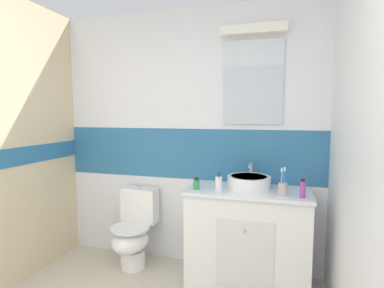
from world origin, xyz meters
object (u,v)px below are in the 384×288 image
(sink_basin, at_px, (249,182))
(lotion_bottle_short, at_px, (196,184))
(toilet, at_px, (134,231))
(toothbrush_cup, at_px, (283,188))
(soap_dispenser, at_px, (219,184))
(deodorant_spray_can, at_px, (303,189))

(sink_basin, bearing_deg, lotion_bottle_short, -159.94)
(toilet, xyz_separation_m, toothbrush_cup, (1.38, -0.13, 0.56))
(sink_basin, height_order, lotion_bottle_short, sink_basin)
(soap_dispenser, height_order, lotion_bottle_short, soap_dispenser)
(lotion_bottle_short, bearing_deg, soap_dispenser, -4.90)
(toilet, relative_size, deodorant_spray_can, 5.12)
(toothbrush_cup, xyz_separation_m, soap_dispenser, (-0.51, -0.02, 0.00))
(sink_basin, relative_size, soap_dispenser, 2.54)
(toilet, distance_m, deodorant_spray_can, 1.63)
(toothbrush_cup, bearing_deg, sink_basin, 150.70)
(sink_basin, distance_m, toothbrush_cup, 0.32)
(toilet, relative_size, lotion_bottle_short, 7.57)
(deodorant_spray_can, bearing_deg, soap_dispenser, 178.79)
(sink_basin, distance_m, toilet, 1.23)
(sink_basin, distance_m, lotion_bottle_short, 0.46)
(toilet, xyz_separation_m, lotion_bottle_short, (0.67, -0.12, 0.54))
(soap_dispenser, bearing_deg, lotion_bottle_short, 175.10)
(sink_basin, relative_size, deodorant_spray_can, 2.80)
(lotion_bottle_short, height_order, deodorant_spray_can, deodorant_spray_can)
(soap_dispenser, height_order, deodorant_spray_can, soap_dispenser)
(toilet, relative_size, soap_dispenser, 4.65)
(toilet, bearing_deg, toothbrush_cup, -5.19)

